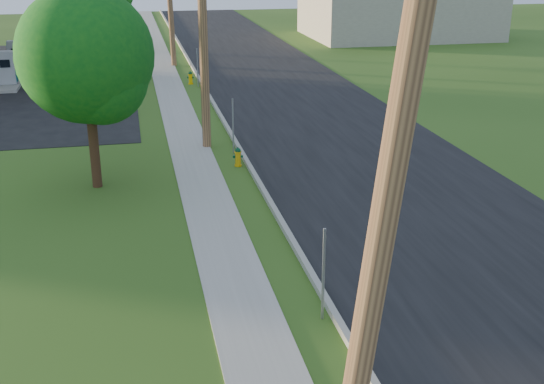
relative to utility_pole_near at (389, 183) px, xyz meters
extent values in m
cube|color=black|center=(5.10, 11.00, -4.79)|extent=(8.00, 120.00, 0.02)
cube|color=gray|center=(1.10, 11.00, -4.73)|extent=(0.15, 120.00, 0.15)
cube|color=gray|center=(-0.65, 11.00, -4.79)|extent=(1.50, 120.00, 0.03)
cylinder|color=brown|center=(0.00, 0.00, -0.05)|extent=(1.31, 0.32, 9.48)
cylinder|color=brown|center=(0.00, 18.00, 0.10)|extent=(0.32, 0.32, 9.80)
cube|color=gray|center=(0.85, 5.20, -3.80)|extent=(0.05, 0.04, 2.00)
cube|color=gray|center=(0.85, 17.00, -3.80)|extent=(0.05, 0.04, 2.00)
cube|color=gray|center=(0.85, 29.20, -3.80)|extent=(0.05, 0.04, 2.00)
cylinder|color=silver|center=(-5.90, 29.70, -2.05)|extent=(0.36, 0.36, 5.50)
cylinder|color=silver|center=(-5.90, 36.30, -2.05)|extent=(0.36, 0.36, 5.50)
cube|color=gray|center=(-8.90, 31.00, -4.71)|extent=(1.20, 3.20, 0.18)
cube|color=#9EA0A3|center=(-8.90, 31.00, -3.75)|extent=(0.90, 0.50, 1.70)
cube|color=#005F62|center=(-8.90, 31.00, -3.75)|extent=(0.94, 0.40, 1.50)
cube|color=black|center=(-8.90, 30.73, -3.50)|extent=(0.50, 0.02, 0.40)
cube|color=gray|center=(-8.90, 35.00, -4.71)|extent=(1.20, 3.20, 0.18)
cube|color=#9EA0A3|center=(-8.90, 35.00, -3.75)|extent=(0.90, 0.50, 1.70)
cube|color=#005F62|center=(-8.90, 35.00, -3.75)|extent=(0.94, 0.40, 1.50)
cube|color=black|center=(-8.90, 34.73, -3.50)|extent=(0.50, 0.02, 0.40)
cylinder|color=gray|center=(-3.90, 23.50, -2.30)|extent=(0.24, 0.24, 5.00)
cube|color=gray|center=(18.60, 46.00, -2.80)|extent=(14.00, 10.00, 4.00)
cylinder|color=#3B2214|center=(-3.88, 14.33, -3.23)|extent=(0.30, 0.30, 3.14)
sphere|color=#0D5215|center=(-3.88, 14.33, -0.72)|extent=(4.02, 4.02, 4.02)
sphere|color=#0D5215|center=(-3.48, 14.03, -1.35)|extent=(2.77, 2.77, 2.77)
cylinder|color=#3B2214|center=(-3.95, 43.33, -3.10)|extent=(0.30, 0.30, 3.40)
cylinder|color=gold|center=(0.77, 15.46, -4.78)|extent=(0.25, 0.25, 0.05)
cylinder|color=gold|center=(0.77, 15.46, -4.53)|extent=(0.20, 0.20, 0.54)
cylinder|color=gold|center=(0.77, 15.46, -4.30)|extent=(0.25, 0.25, 0.04)
sphere|color=#053D1F|center=(0.77, 15.46, -4.26)|extent=(0.21, 0.21, 0.21)
cylinder|color=#053D1F|center=(0.77, 15.46, -4.16)|extent=(0.04, 0.04, 0.05)
cylinder|color=#053D1F|center=(0.74, 15.34, -4.46)|extent=(0.12, 0.13, 0.10)
cylinder|color=#053D1F|center=(0.65, 15.49, -4.46)|extent=(0.11, 0.10, 0.08)
cylinder|color=#053D1F|center=(0.89, 15.43, -4.46)|extent=(0.11, 0.10, 0.08)
cylinder|color=#FFBF06|center=(0.53, 29.99, -4.77)|extent=(0.26, 0.26, 0.06)
cylinder|color=#FFBF06|center=(0.53, 29.99, -4.52)|extent=(0.21, 0.21, 0.56)
cylinder|color=#FFBF06|center=(0.53, 29.99, -4.28)|extent=(0.26, 0.26, 0.04)
sphere|color=#073E19|center=(0.53, 29.99, -4.24)|extent=(0.22, 0.22, 0.22)
cylinder|color=#073E19|center=(0.53, 29.99, -4.13)|extent=(0.05, 0.05, 0.06)
cylinder|color=#073E19|center=(0.49, 29.87, -4.45)|extent=(0.13, 0.14, 0.10)
cylinder|color=#073E19|center=(0.41, 30.04, -4.45)|extent=(0.12, 0.11, 0.08)
cylinder|color=#073E19|center=(0.66, 29.95, -4.45)|extent=(0.12, 0.11, 0.08)
imported|color=#BABDC2|center=(-9.53, 34.08, -4.03)|extent=(4.89, 3.15, 1.55)
camera|label=1|loc=(-2.64, -6.46, 2.44)|focal=45.00mm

